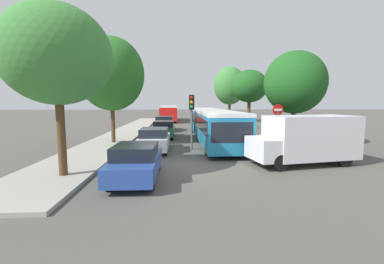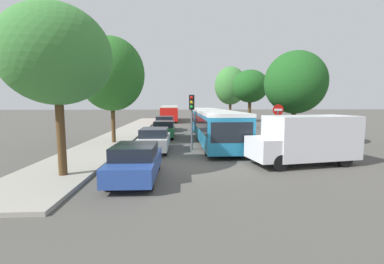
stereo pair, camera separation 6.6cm
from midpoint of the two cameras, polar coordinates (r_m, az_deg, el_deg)
ground_plane at (r=11.86m, az=0.11°, el=-7.72°), size 200.00×200.00×0.00m
kerb_strip_left at (r=27.06m, az=-13.70°, el=0.29°), size 3.20×39.92×0.14m
articulated_bus at (r=20.55m, az=4.35°, el=2.18°), size 2.45×15.98×2.37m
city_bus_rear at (r=41.45m, az=-4.96°, el=4.39°), size 2.67×11.27×2.42m
queued_car_blue at (r=10.02m, az=-12.25°, el=-6.47°), size 1.71×3.94×1.36m
queued_car_white at (r=15.65m, az=-8.22°, el=-1.66°), size 1.76×4.04×1.40m
queued_car_green at (r=21.61m, az=-6.12°, el=0.63°), size 1.78×4.09×1.41m
queued_car_graphite at (r=27.19m, az=-5.97°, el=1.95°), size 1.91×4.39×1.52m
white_van at (r=13.25m, az=24.13°, el=-1.32°), size 5.26×2.79×2.31m
traffic_light at (r=15.81m, az=0.06°, el=5.00°), size 0.35×0.38×3.40m
no_entry_sign at (r=17.26m, az=18.63°, el=2.72°), size 0.70×0.08×2.82m
direction_sign_post at (r=20.23m, az=19.24°, el=5.12°), size 0.10×1.40×3.60m
tree_left_near at (r=11.04m, az=-27.76°, el=14.79°), size 3.98×3.98×6.49m
tree_left_mid at (r=18.93m, az=-17.34°, el=12.17°), size 4.50×4.50×7.41m
tree_right_near at (r=18.92m, az=22.13°, el=9.81°), size 4.07×4.07×6.36m
tree_right_mid at (r=30.14m, az=12.84°, el=9.86°), size 4.05×4.05×6.62m
tree_right_far at (r=39.92m, az=8.61°, el=10.12°), size 4.80×4.80×8.35m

